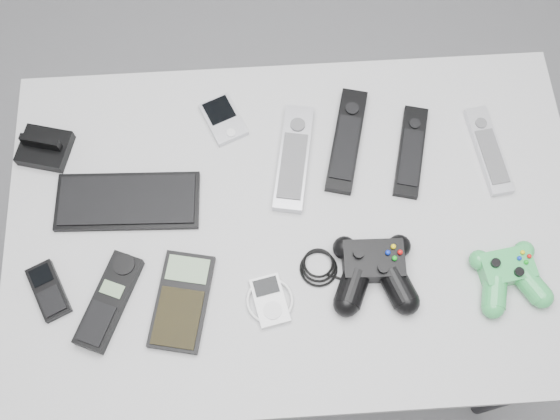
{
  "coord_description": "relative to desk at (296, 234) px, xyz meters",
  "views": [
    {
      "loc": [
        -0.13,
        -0.34,
        1.9
      ],
      "look_at": [
        -0.1,
        0.11,
        0.76
      ],
      "focal_mm": 42.0,
      "sensor_mm": 36.0,
      "label": 1
    }
  ],
  "objects": [
    {
      "name": "dock_bracket",
      "position": [
        -0.48,
        0.18,
        0.09
      ],
      "size": [
        0.11,
        0.1,
        0.05
      ],
      "primitive_type": "cube",
      "rotation": [
        0.0,
        0.0,
        -0.26
      ],
      "color": "black",
      "rests_on": "desk"
    },
    {
      "name": "pda",
      "position": [
        -0.13,
        0.23,
        0.07
      ],
      "size": [
        0.1,
        0.12,
        0.02
      ],
      "primitive_type": "cube",
      "rotation": [
        0.0,
        0.0,
        0.4
      ],
      "color": "#AFAFB7",
      "rests_on": "desk"
    },
    {
      "name": "controller_green",
      "position": [
        0.38,
        -0.13,
        0.09
      ],
      "size": [
        0.15,
        0.16,
        0.04
      ],
      "primitive_type": null,
      "rotation": [
        0.0,
        0.0,
        0.14
      ],
      "color": "green",
      "rests_on": "desk"
    },
    {
      "name": "cordless_handset",
      "position": [
        -0.35,
        -0.14,
        0.08
      ],
      "size": [
        0.12,
        0.19,
        0.03
      ],
      "primitive_type": "cube",
      "rotation": [
        0.0,
        0.0,
        -0.4
      ],
      "color": "black",
      "rests_on": "desk"
    },
    {
      "name": "floor",
      "position": [
        0.07,
        -0.1,
        -0.67
      ],
      "size": [
        3.5,
        3.5,
        0.0
      ],
      "primitive_type": "plane",
      "color": "slate",
      "rests_on": "ground"
    },
    {
      "name": "remote_silver_b",
      "position": [
        0.39,
        0.12,
        0.07
      ],
      "size": [
        0.07,
        0.19,
        0.02
      ],
      "primitive_type": "cube",
      "rotation": [
        0.0,
        0.0,
        0.12
      ],
      "color": "#B8B8BF",
      "rests_on": "desk"
    },
    {
      "name": "mobile_phone",
      "position": [
        -0.46,
        -0.11,
        0.07
      ],
      "size": [
        0.09,
        0.12,
        0.02
      ],
      "primitive_type": "cube",
      "rotation": [
        0.0,
        0.0,
        0.43
      ],
      "color": "black",
      "rests_on": "desk"
    },
    {
      "name": "remote_black_a",
      "position": [
        0.11,
        0.16,
        0.08
      ],
      "size": [
        0.11,
        0.23,
        0.02
      ],
      "primitive_type": "cube",
      "rotation": [
        0.0,
        0.0,
        -0.25
      ],
      "color": "black",
      "rests_on": "desk"
    },
    {
      "name": "remote_black_b",
      "position": [
        0.24,
        0.13,
        0.07
      ],
      "size": [
        0.09,
        0.2,
        0.02
      ],
      "primitive_type": "cube",
      "rotation": [
        0.0,
        0.0,
        -0.25
      ],
      "color": "black",
      "rests_on": "desk"
    },
    {
      "name": "remote_silver_a",
      "position": [
        0.0,
        0.13,
        0.08
      ],
      "size": [
        0.1,
        0.23,
        0.02
      ],
      "primitive_type": "cube",
      "rotation": [
        0.0,
        0.0,
        -0.18
      ],
      "color": "#AFAFB7",
      "rests_on": "desk"
    },
    {
      "name": "pda_keyboard",
      "position": [
        -0.32,
        0.06,
        0.07
      ],
      "size": [
        0.28,
        0.13,
        0.02
      ],
      "primitive_type": "cube",
      "rotation": [
        0.0,
        0.0,
        -0.04
      ],
      "color": "black",
      "rests_on": "desk"
    },
    {
      "name": "controller_black",
      "position": [
        0.13,
        -0.11,
        0.09
      ],
      "size": [
        0.27,
        0.17,
        0.05
      ],
      "primitive_type": null,
      "rotation": [
        0.0,
        0.0,
        -0.03
      ],
      "color": "black",
      "rests_on": "desk"
    },
    {
      "name": "calculator",
      "position": [
        -0.22,
        -0.14,
        0.07
      ],
      "size": [
        0.13,
        0.19,
        0.02
      ],
      "primitive_type": "cube",
      "rotation": [
        0.0,
        0.0,
        -0.21
      ],
      "color": "black",
      "rests_on": "desk"
    },
    {
      "name": "mp3_player",
      "position": [
        -0.06,
        -0.15,
        0.07
      ],
      "size": [
        0.1,
        0.11,
        0.02
      ],
      "primitive_type": "cube",
      "rotation": [
        0.0,
        0.0,
        0.2
      ],
      "color": "silver",
      "rests_on": "desk"
    },
    {
      "name": "desk",
      "position": [
        0.0,
        0.0,
        0.0
      ],
      "size": [
        1.1,
        0.71,
        0.74
      ],
      "color": "#9F9FA2",
      "rests_on": "floor"
    }
  ]
}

